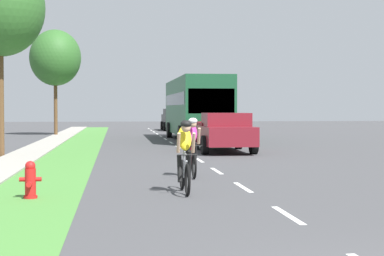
# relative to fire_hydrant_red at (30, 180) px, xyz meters

# --- Properties ---
(ground_plane) EXTENTS (120.00, 120.00, 0.00)m
(ground_plane) POSITION_rel_fire_hydrant_red_xyz_m (4.64, 12.14, -0.37)
(ground_plane) COLOR #424244
(grass_verge) EXTENTS (2.04, 70.00, 0.01)m
(grass_verge) POSITION_rel_fire_hydrant_red_xyz_m (0.00, 12.14, -0.37)
(grass_verge) COLOR #478438
(grass_verge) RESTS_ON ground_plane
(sidewalk_concrete) EXTENTS (1.47, 70.00, 0.10)m
(sidewalk_concrete) POSITION_rel_fire_hydrant_red_xyz_m (-1.75, 12.14, -0.37)
(sidewalk_concrete) COLOR #9E998E
(sidewalk_concrete) RESTS_ON ground_plane
(lane_markings_center) EXTENTS (0.12, 54.07, 0.01)m
(lane_markings_center) POSITION_rel_fire_hydrant_red_xyz_m (4.64, 16.14, -0.37)
(lane_markings_center) COLOR white
(lane_markings_center) RESTS_ON ground_plane
(fire_hydrant_red) EXTENTS (0.44, 0.38, 0.76)m
(fire_hydrant_red) POSITION_rel_fire_hydrant_red_xyz_m (0.00, 0.00, 0.00)
(fire_hydrant_red) COLOR red
(fire_hydrant_red) RESTS_ON ground_plane
(cyclist_lead) EXTENTS (0.42, 1.72, 1.58)m
(cyclist_lead) POSITION_rel_fire_hydrant_red_xyz_m (3.20, 0.42, 0.44)
(cyclist_lead) COLOR black
(cyclist_lead) RESTS_ON ground_plane
(cyclist_trailing) EXTENTS (0.42, 1.72, 1.58)m
(cyclist_trailing) POSITION_rel_fire_hydrant_red_xyz_m (3.73, 3.51, 0.44)
(cyclist_trailing) COLOR black
(cyclist_trailing) RESTS_ON ground_plane
(pickup_maroon) EXTENTS (2.22, 5.10, 1.64)m
(pickup_maroon) POSITION_rel_fire_hydrant_red_xyz_m (6.20, 12.69, 0.46)
(pickup_maroon) COLOR maroon
(pickup_maroon) RESTS_ON ground_plane
(bus_dark_green) EXTENTS (2.78, 11.60, 3.48)m
(bus_dark_green) POSITION_rel_fire_hydrant_red_xyz_m (6.27, 22.16, 1.61)
(bus_dark_green) COLOR #194C2D
(bus_dark_green) RESTS_ON ground_plane
(suv_black) EXTENTS (2.15, 4.70, 1.79)m
(suv_black) POSITION_rel_fire_hydrant_red_xyz_m (6.58, 37.97, 0.58)
(suv_black) COLOR black
(suv_black) RESTS_ON ground_plane
(street_tree_near) EXTENTS (3.37, 3.37, 7.50)m
(street_tree_near) POSITION_rel_fire_hydrant_red_xyz_m (-2.61, 11.35, 5.25)
(street_tree_near) COLOR brown
(street_tree_near) RESTS_ON ground_plane
(street_tree_far) EXTENTS (3.43, 3.43, 7.12)m
(street_tree_far) POSITION_rel_fire_hydrant_red_xyz_m (-2.31, 29.62, 4.85)
(street_tree_far) COLOR brown
(street_tree_far) RESTS_ON ground_plane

